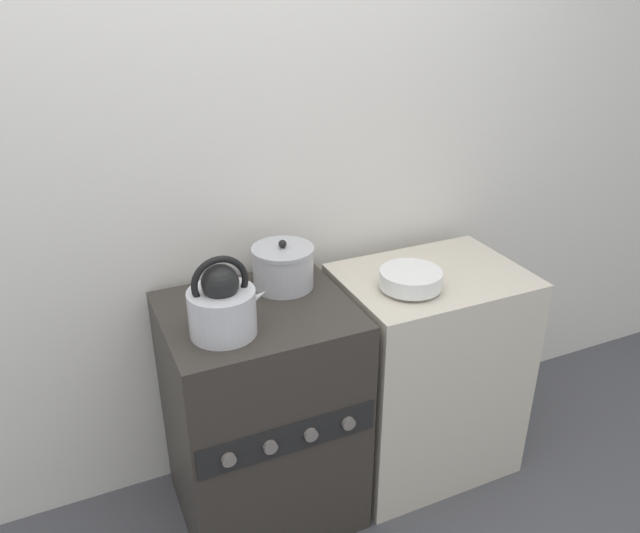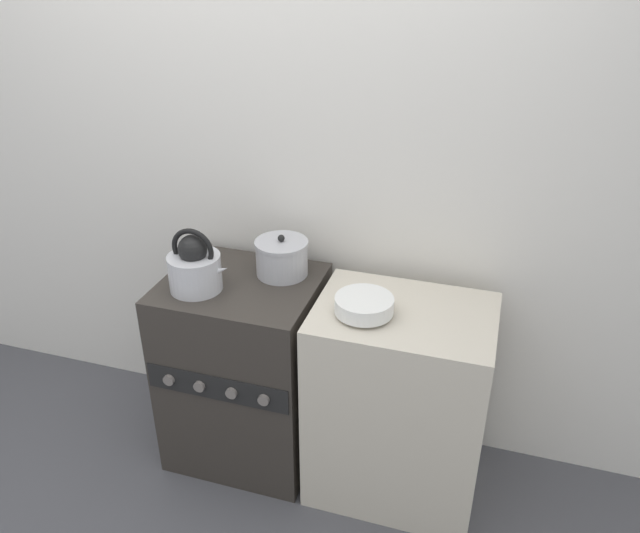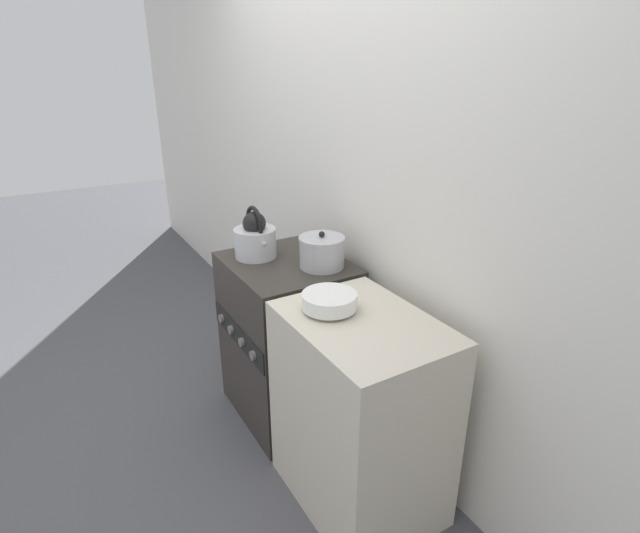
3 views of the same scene
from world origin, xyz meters
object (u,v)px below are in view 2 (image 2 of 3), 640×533
object	(u,v)px
stove	(245,369)
enamel_bowl	(364,305)
kettle	(195,267)
cooking_pot	(282,258)

from	to	relation	value
stove	enamel_bowl	world-z (taller)	enamel_bowl
enamel_bowl	stove	bearing A→B (deg)	171.23
stove	kettle	xyz separation A→B (m)	(-0.14, -0.09, 0.52)
cooking_pot	kettle	bearing A→B (deg)	-142.30
stove	kettle	size ratio (longest dim) A/B	3.34
stove	enamel_bowl	bearing A→B (deg)	-8.77
enamel_bowl	cooking_pot	bearing A→B (deg)	152.92
cooking_pot	enamel_bowl	size ratio (longest dim) A/B	1.00
stove	cooking_pot	size ratio (longest dim) A/B	3.99
kettle	stove	bearing A→B (deg)	34.79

